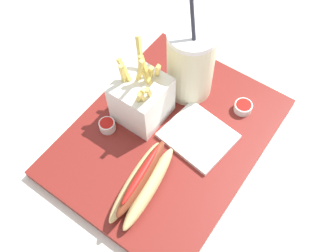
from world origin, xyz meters
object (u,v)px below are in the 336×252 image
object	(u,v)px
napkin_stack	(198,136)
ketchup_cup_2	(243,107)
soda_cup	(191,63)
hot_dog_1	(142,182)
ketchup_cup_1	(107,125)
fries_basket	(142,99)

from	to	relation	value
napkin_stack	ketchup_cup_2	bearing A→B (deg)	160.06
ketchup_cup_2	napkin_stack	distance (m)	0.11
soda_cup	hot_dog_1	world-z (taller)	soda_cup
hot_dog_1	napkin_stack	distance (m)	0.15
soda_cup	ketchup_cup_1	distance (m)	0.20
fries_basket	ketchup_cup_1	world-z (taller)	fries_basket
hot_dog_1	napkin_stack	xyz separation A→B (m)	(-0.14, 0.02, -0.02)
ketchup_cup_1	napkin_stack	xyz separation A→B (m)	(-0.08, 0.15, -0.01)
soda_cup	napkin_stack	xyz separation A→B (m)	(0.09, 0.08, -0.07)
napkin_stack	hot_dog_1	bearing A→B (deg)	-9.33
soda_cup	napkin_stack	world-z (taller)	soda_cup
soda_cup	napkin_stack	size ratio (longest dim) A/B	1.98
fries_basket	ketchup_cup_2	size ratio (longest dim) A/B	4.55
ketchup_cup_1	ketchup_cup_2	world-z (taller)	ketchup_cup_1
soda_cup	fries_basket	distance (m)	0.12
hot_dog_1	napkin_stack	size ratio (longest dim) A/B	1.42
napkin_stack	ketchup_cup_1	bearing A→B (deg)	-61.40
fries_basket	napkin_stack	xyz separation A→B (m)	(-0.02, 0.12, -0.05)
soda_cup	ketchup_cup_2	world-z (taller)	soda_cup
soda_cup	fries_basket	bearing A→B (deg)	-20.25
ketchup_cup_1	napkin_stack	size ratio (longest dim) A/B	0.25
soda_cup	napkin_stack	bearing A→B (deg)	42.10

